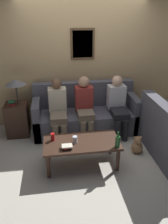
% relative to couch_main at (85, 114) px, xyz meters
% --- Properties ---
extents(ground_plane, '(16.00, 16.00, 0.00)m').
position_rel_couch_main_xyz_m(ground_plane, '(0.00, -0.50, -0.34)').
color(ground_plane, beige).
extents(wall_back, '(9.00, 0.08, 2.60)m').
position_rel_couch_main_xyz_m(wall_back, '(0.00, 0.43, 0.97)').
color(wall_back, tan).
rests_on(wall_back, ground_plane).
extents(couch_main, '(2.10, 0.82, 0.97)m').
position_rel_couch_main_xyz_m(couch_main, '(0.00, 0.00, 0.00)').
color(couch_main, '#4C4C56').
rests_on(couch_main, ground_plane).
extents(coffee_table, '(1.20, 0.59, 0.44)m').
position_rel_couch_main_xyz_m(coffee_table, '(-0.23, -1.17, 0.05)').
color(coffee_table, '#382319').
rests_on(coffee_table, ground_plane).
extents(side_table_with_lamp, '(0.46, 0.43, 1.16)m').
position_rel_couch_main_xyz_m(side_table_with_lamp, '(-1.37, -0.02, 0.08)').
color(side_table_with_lamp, '#382319').
rests_on(side_table_with_lamp, ground_plane).
extents(wine_bottle, '(0.07, 0.07, 0.26)m').
position_rel_couch_main_xyz_m(wine_bottle, '(0.28, -1.39, 0.21)').
color(wine_bottle, '#19421E').
rests_on(wine_bottle, coffee_table).
extents(drinking_glass, '(0.07, 0.07, 0.11)m').
position_rel_couch_main_xyz_m(drinking_glass, '(-0.34, -1.18, 0.16)').
color(drinking_glass, silver).
rests_on(drinking_glass, coffee_table).
extents(book_stack, '(0.16, 0.11, 0.06)m').
position_rel_couch_main_xyz_m(book_stack, '(-0.48, -1.32, 0.13)').
color(book_stack, black).
rests_on(book_stack, coffee_table).
extents(soda_can, '(0.07, 0.07, 0.12)m').
position_rel_couch_main_xyz_m(soda_can, '(-0.68, -1.06, 0.17)').
color(soda_can, red).
rests_on(soda_can, coffee_table).
extents(person_left, '(0.34, 0.65, 1.16)m').
position_rel_couch_main_xyz_m(person_left, '(-0.56, -0.23, 0.29)').
color(person_left, '#756651').
rests_on(person_left, ground_plane).
extents(person_middle, '(0.34, 0.58, 1.18)m').
position_rel_couch_main_xyz_m(person_middle, '(-0.04, -0.20, 0.31)').
color(person_middle, '#756651').
rests_on(person_middle, ground_plane).
extents(person_right, '(0.34, 0.66, 1.16)m').
position_rel_couch_main_xyz_m(person_right, '(0.62, -0.22, 0.29)').
color(person_right, black).
rests_on(person_right, ground_plane).
extents(teddy_bear, '(0.21, 0.21, 0.33)m').
position_rel_couch_main_xyz_m(teddy_bear, '(0.78, -0.98, -0.19)').
color(teddy_bear, '#A87A51').
rests_on(teddy_bear, ground_plane).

